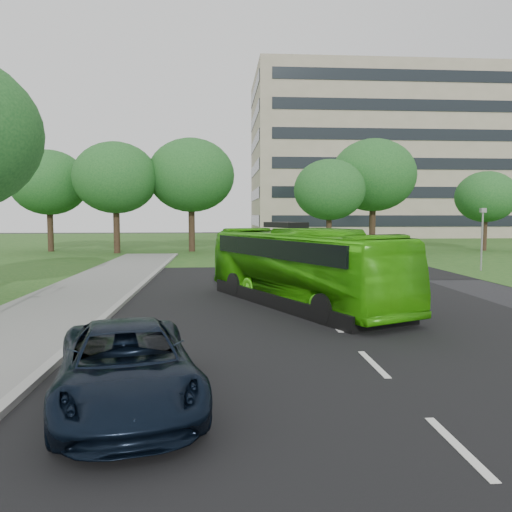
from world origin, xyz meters
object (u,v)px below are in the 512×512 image
at_px(tree_park_d, 373,175).
at_px(tree_park_f, 49,183).
at_px(bus, 300,267).
at_px(tree_park_b, 191,175).
at_px(camera_pole, 482,230).
at_px(suv, 127,366).
at_px(tree_park_a, 116,178).
at_px(tree_park_c, 329,190).
at_px(office_building, 380,157).
at_px(tree_park_e, 486,197).
at_px(sedan, 357,256).

xyz_separation_m(tree_park_d, tree_park_f, (-29.46, 1.45, -0.70)).
bearing_deg(tree_park_d, bus, -112.20).
xyz_separation_m(tree_park_b, camera_pole, (18.22, -17.11, -4.49)).
height_order(tree_park_b, camera_pole, tree_park_b).
bearing_deg(suv, tree_park_a, 89.10).
bearing_deg(bus, tree_park_c, 50.73).
relative_size(office_building, tree_park_e, 5.43).
distance_m(tree_park_c, tree_park_e, 15.62).
height_order(office_building, tree_park_a, office_building).
distance_m(bus, sedan, 14.01).
distance_m(tree_park_a, suv, 36.69).
relative_size(office_building, tree_park_a, 4.17).
distance_m(office_building, tree_park_e, 34.57).
bearing_deg(sedan, tree_park_d, -1.89).
height_order(tree_park_a, tree_park_b, tree_park_b).
xyz_separation_m(tree_park_a, tree_park_d, (23.01, 1.03, 0.42)).
bearing_deg(bus, tree_park_f, 98.39).
relative_size(tree_park_c, sedan, 1.81).
height_order(tree_park_f, bus, tree_park_f).
relative_size(tree_park_f, sedan, 2.06).
bearing_deg(tree_park_d, tree_park_c, -146.71).
xyz_separation_m(tree_park_a, suv, (7.41, -35.45, -5.83)).
bearing_deg(office_building, bus, -110.35).
distance_m(tree_park_f, suv, 40.77).
xyz_separation_m(tree_park_c, bus, (-6.29, -23.92, -4.03)).
bearing_deg(tree_park_d, tree_park_f, 177.18).
relative_size(tree_park_a, tree_park_c, 1.19).
bearing_deg(tree_park_c, tree_park_b, 162.58).
distance_m(tree_park_f, camera_pole, 36.08).
bearing_deg(tree_park_e, tree_park_c, -169.55).
xyz_separation_m(office_building, suv, (-27.01, -69.96, -11.80)).
relative_size(tree_park_e, sedan, 1.66).
relative_size(tree_park_c, bus, 0.78).
xyz_separation_m(tree_park_e, camera_pole, (-9.01, -16.21, -2.60)).
bearing_deg(bus, camera_pole, 15.29).
bearing_deg(sedan, tree_park_b, 55.84).
relative_size(tree_park_a, tree_park_d, 0.94).
relative_size(tree_park_a, camera_pole, 2.57).
bearing_deg(tree_park_a, camera_pole, -32.12).
distance_m(tree_park_a, tree_park_e, 33.67).
bearing_deg(camera_pole, suv, -136.43).
relative_size(tree_park_a, tree_park_e, 1.30).
distance_m(office_building, tree_park_b, 43.54).
bearing_deg(tree_park_b, bus, -78.59).
height_order(tree_park_b, tree_park_c, tree_park_b).
distance_m(tree_park_d, bus, 29.70).
distance_m(office_building, camera_pole, 51.90).
xyz_separation_m(tree_park_f, camera_pole, (31.07, -17.94, -3.84)).
xyz_separation_m(tree_park_d, bus, (-11.03, -27.02, -5.52)).
xyz_separation_m(tree_park_b, tree_park_c, (11.87, -3.73, -1.44)).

